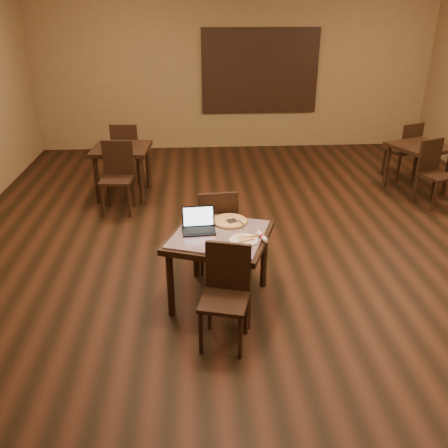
{
  "coord_description": "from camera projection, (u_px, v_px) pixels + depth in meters",
  "views": [
    {
      "loc": [
        -0.88,
        -4.85,
        2.8
      ],
      "look_at": [
        -0.6,
        -0.7,
        0.85
      ],
      "focal_mm": 38.0,
      "sensor_mm": 36.0,
      "label": 1
    }
  ],
  "objects": [
    {
      "name": "wall_back",
      "position": [
        235.0,
        74.0,
        9.51
      ],
      "size": [
        8.0,
        0.02,
        3.0
      ],
      "primitive_type": "cube",
      "color": "olive",
      "rests_on": "ground"
    },
    {
      "name": "chair_main_far",
      "position": [
        217.0,
        226.0,
        5.25
      ],
      "size": [
        0.46,
        0.46,
        0.98
      ],
      "rotation": [
        0.0,
        0.0,
        3.23
      ],
      "color": "black",
      "rests_on": "ground"
    },
    {
      "name": "other_table_a_chair_far",
      "position": [
        406.0,
        147.0,
        8.09
      ],
      "size": [
        0.55,
        0.55,
        0.98
      ],
      "rotation": [
        0.0,
        0.0,
        3.52
      ],
      "color": "black",
      "rests_on": "ground"
    },
    {
      "name": "ground",
      "position": [
        270.0,
        262.0,
        5.62
      ],
      "size": [
        10.0,
        10.0,
        0.0
      ],
      "primitive_type": "plane",
      "color": "black",
      "rests_on": "ground"
    },
    {
      "name": "napkin_roll",
      "position": [
        262.0,
        237.0,
        4.49
      ],
      "size": [
        0.09,
        0.19,
        0.04
      ],
      "rotation": [
        0.0,
        0.0,
        0.29
      ],
      "color": "white",
      "rests_on": "tiled_table"
    },
    {
      "name": "mural",
      "position": [
        260.0,
        71.0,
        9.48
      ],
      "size": [
        2.34,
        0.05,
        1.64
      ],
      "color": "#235582",
      "rests_on": "wall_back"
    },
    {
      "name": "other_table_a",
      "position": [
        419.0,
        153.0,
        7.53
      ],
      "size": [
        1.05,
        1.05,
        0.76
      ],
      "rotation": [
        0.0,
        0.0,
        0.37
      ],
      "color": "black",
      "rests_on": "ground"
    },
    {
      "name": "other_table_b_chair_near",
      "position": [
        118.0,
        173.0,
        6.82
      ],
      "size": [
        0.47,
        0.47,
        1.02
      ],
      "rotation": [
        0.0,
        0.0,
        -0.08
      ],
      "color": "black",
      "rests_on": "ground"
    },
    {
      "name": "tiled_table",
      "position": [
        219.0,
        243.0,
        4.65
      ],
      "size": [
        1.17,
        1.17,
        0.76
      ],
      "rotation": [
        0.0,
        0.0,
        -0.34
      ],
      "color": "black",
      "rests_on": "ground"
    },
    {
      "name": "other_table_b_chair_far",
      "position": [
        126.0,
        150.0,
        7.89
      ],
      "size": [
        0.47,
        0.47,
        1.02
      ],
      "rotation": [
        0.0,
        0.0,
        3.07
      ],
      "color": "black",
      "rests_on": "ground"
    },
    {
      "name": "pizza_whole",
      "position": [
        230.0,
        221.0,
        4.82
      ],
      "size": [
        0.35,
        0.35,
        0.02
      ],
      "color": "beige",
      "rests_on": "pizza_pan"
    },
    {
      "name": "other_table_b",
      "position": [
        122.0,
        155.0,
        7.32
      ],
      "size": [
        0.9,
        0.9,
        0.79
      ],
      "rotation": [
        0.0,
        0.0,
        -0.08
      ],
      "color": "black",
      "rests_on": "ground"
    },
    {
      "name": "other_table_a_chair_near",
      "position": [
        433.0,
        169.0,
        7.04
      ],
      "size": [
        0.55,
        0.55,
        0.98
      ],
      "rotation": [
        0.0,
        0.0,
        0.37
      ],
      "color": "black",
      "rests_on": "ground"
    },
    {
      "name": "spatula",
      "position": [
        232.0,
        221.0,
        4.8
      ],
      "size": [
        0.18,
        0.27,
        0.01
      ],
      "primitive_type": "cube",
      "rotation": [
        0.0,
        0.0,
        0.33
      ],
      "color": "silver",
      "rests_on": "pizza_whole"
    },
    {
      "name": "laptop",
      "position": [
        199.0,
        224.0,
        4.66
      ],
      "size": [
        0.34,
        0.27,
        0.22
      ],
      "rotation": [
        0.0,
        0.0,
        0.07
      ],
      "color": "black",
      "rests_on": "tiled_table"
    },
    {
      "name": "plate",
      "position": [
        244.0,
        240.0,
        4.45
      ],
      "size": [
        0.27,
        0.27,
        0.01
      ],
      "primitive_type": "cylinder",
      "color": "white",
      "rests_on": "tiled_table"
    },
    {
      "name": "pizza_pan",
      "position": [
        230.0,
        222.0,
        4.83
      ],
      "size": [
        0.34,
        0.34,
        0.01
      ],
      "primitive_type": "cylinder",
      "color": "silver",
      "rests_on": "tiled_table"
    },
    {
      "name": "chair_main_near",
      "position": [
        226.0,
        289.0,
        4.14
      ],
      "size": [
        0.49,
        0.49,
        0.93
      ],
      "rotation": [
        0.0,
        0.0,
        -0.26
      ],
      "color": "black",
      "rests_on": "ground"
    },
    {
      "name": "pizza_slice",
      "position": [
        244.0,
        239.0,
        4.44
      ],
      "size": [
        0.27,
        0.27,
        0.02
      ],
      "primitive_type": null,
      "rotation": [
        0.0,
        0.0,
        0.38
      ],
      "color": "beige",
      "rests_on": "plate"
    }
  ]
}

